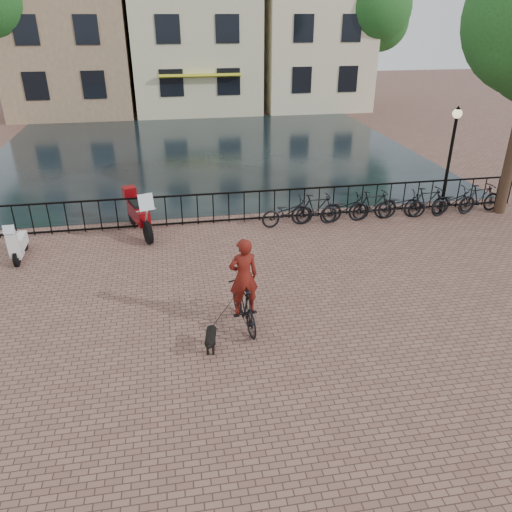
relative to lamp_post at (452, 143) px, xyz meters
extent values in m
plane|color=brown|center=(-7.20, -7.60, -2.38)|extent=(100.00, 100.00, 0.00)
plane|color=black|center=(-7.20, 9.70, -2.38)|extent=(20.00, 20.00, 0.00)
cube|color=black|center=(-7.20, 0.40, -1.38)|extent=(20.00, 0.05, 0.05)
cube|color=black|center=(-7.20, 0.40, -2.30)|extent=(20.00, 0.05, 0.05)
cube|color=#82684C|center=(-14.70, 22.40, 3.62)|extent=(7.50, 9.00, 12.00)
cube|color=beige|center=(-6.70, 22.40, 3.12)|extent=(8.00, 9.00, 11.00)
cube|color=gold|center=(-6.70, 17.70, 0.22)|extent=(5.00, 0.60, 0.15)
cube|color=beige|center=(1.30, 22.40, 3.87)|extent=(7.00, 9.00, 12.50)
cylinder|color=black|center=(-18.20, 19.40, 0.77)|extent=(0.36, 0.36, 6.30)
cylinder|color=black|center=(4.80, 19.40, 0.60)|extent=(0.36, 0.36, 5.95)
sphere|color=#194D1B|center=(4.80, 19.40, 4.00)|extent=(4.76, 4.76, 4.76)
cylinder|color=black|center=(0.00, 0.00, -0.78)|extent=(0.10, 0.10, 3.20)
sphere|color=beige|center=(0.00, 0.00, 0.92)|extent=(0.30, 0.30, 0.30)
imported|color=black|center=(-7.63, -5.51, -1.85)|extent=(0.74, 1.81, 1.06)
imported|color=#5D140D|center=(-7.63, -5.51, -1.01)|extent=(0.82, 0.60, 2.07)
imported|color=black|center=(-5.40, -0.20, -1.93)|extent=(1.78, 0.81, 0.90)
imported|color=black|center=(-4.45, -0.20, -1.88)|extent=(1.68, 0.52, 1.00)
imported|color=black|center=(-3.50, -0.20, -1.93)|extent=(1.76, 0.74, 0.90)
imported|color=black|center=(-2.55, -0.20, -1.88)|extent=(1.68, 0.51, 1.00)
imported|color=black|center=(-1.60, -0.20, -1.93)|extent=(1.76, 0.75, 0.90)
imported|color=black|center=(-0.65, -0.20, -1.88)|extent=(1.68, 0.54, 1.00)
imported|color=black|center=(0.30, -0.20, -1.93)|extent=(1.79, 0.87, 0.90)
imported|color=black|center=(1.25, -0.20, -1.88)|extent=(1.71, 0.70, 1.00)
camera|label=1|loc=(-8.97, -14.56, 3.81)|focal=35.00mm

